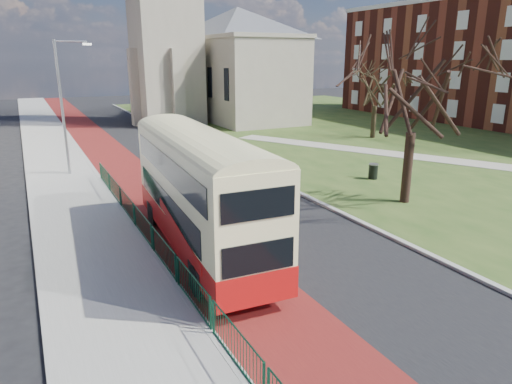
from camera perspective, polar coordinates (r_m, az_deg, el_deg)
ground at (r=15.51m, az=1.93°, el=-10.83°), size 160.00×160.00×0.00m
road_carriageway at (r=33.82m, az=-12.42°, el=3.96°), size 9.00×120.00×0.01m
bus_lane at (r=33.27m, az=-16.91°, el=3.42°), size 3.40×120.00×0.01m
pavement_west at (r=32.84m, az=-23.43°, el=2.70°), size 4.00×120.00×0.12m
kerb_west at (r=33.00m, az=-19.99°, el=3.15°), size 0.25×120.00×0.13m
kerb_east at (r=37.04m, az=-6.34°, el=5.41°), size 0.25×80.00×0.13m
grass_green at (r=47.74m, az=16.74°, el=7.24°), size 40.00×80.00×0.04m
footpath at (r=35.35m, az=22.97°, el=3.64°), size 18.84×32.82×0.03m
pedestrian_railing at (r=17.72m, az=-12.89°, el=-5.68°), size 0.07×24.00×1.12m
gothic_church at (r=53.96m, az=-6.47°, el=22.79°), size 16.38×18.00×40.00m
streetlamp at (r=30.23m, az=-22.87°, el=10.44°), size 2.13×0.18×8.00m
bus at (r=16.86m, az=-7.06°, el=0.61°), size 3.09×10.76×4.45m
winter_tree_near at (r=23.44m, az=19.44°, el=13.77°), size 7.41×7.41×9.14m
winter_tree_far at (r=42.99m, az=14.84°, el=13.38°), size 6.25×6.25×7.44m
litter_bin at (r=28.43m, az=14.44°, el=2.53°), size 0.77×0.77×0.93m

